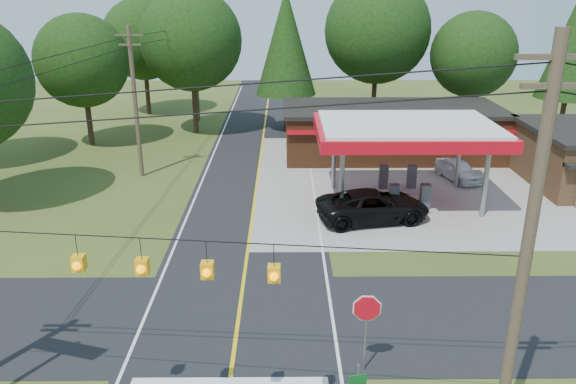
{
  "coord_description": "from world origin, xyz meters",
  "views": [
    {
      "loc": [
        1.81,
        -18.82,
        12.27
      ],
      "look_at": [
        2.0,
        7.0,
        2.8
      ],
      "focal_mm": 35.0,
      "sensor_mm": 36.0,
      "label": 1
    }
  ],
  "objects_px": {
    "sedan_car": "(458,170)",
    "suv_car": "(373,206)",
    "gas_canopy": "(407,133)",
    "octagonal_stop_sign": "(367,314)"
  },
  "relations": [
    {
      "from": "sedan_car",
      "to": "suv_car",
      "type": "bearing_deg",
      "value": -151.24
    },
    {
      "from": "gas_canopy",
      "to": "octagonal_stop_sign",
      "type": "relative_size",
      "value": 3.63
    },
    {
      "from": "suv_car",
      "to": "sedan_car",
      "type": "xyz_separation_m",
      "value": [
        6.8,
        7.0,
        -0.18
      ]
    },
    {
      "from": "suv_car",
      "to": "octagonal_stop_sign",
      "type": "distance_m",
      "value": 13.27
    },
    {
      "from": "gas_canopy",
      "to": "sedan_car",
      "type": "relative_size",
      "value": 2.66
    },
    {
      "from": "gas_canopy",
      "to": "octagonal_stop_sign",
      "type": "xyz_separation_m",
      "value": [
        -4.5,
        -16.01,
        -2.06
      ]
    },
    {
      "from": "gas_canopy",
      "to": "sedan_car",
      "type": "bearing_deg",
      "value": 41.44
    },
    {
      "from": "suv_car",
      "to": "octagonal_stop_sign",
      "type": "height_order",
      "value": "octagonal_stop_sign"
    },
    {
      "from": "suv_car",
      "to": "sedan_car",
      "type": "relative_size",
      "value": 1.56
    },
    {
      "from": "gas_canopy",
      "to": "suv_car",
      "type": "distance_m",
      "value": 5.07
    }
  ]
}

